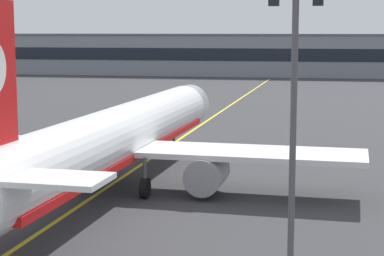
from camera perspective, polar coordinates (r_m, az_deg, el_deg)
taxiway_centreline at (r=58.49m, az=-2.63°, el=-1.99°), size 5.26×179.94×0.01m
airliner_foreground at (r=44.31m, az=-6.50°, el=-0.90°), size 32.19×41.51×11.65m
apron_lamp_post at (r=28.91m, az=8.49°, el=-0.09°), size 2.24×0.90×11.82m
safety_cone_by_nose_gear at (r=60.69m, az=-1.83°, el=-1.37°), size 0.44×0.44×0.55m
terminal_building at (r=157.33m, az=8.46°, el=6.09°), size 164.44×12.40×9.63m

